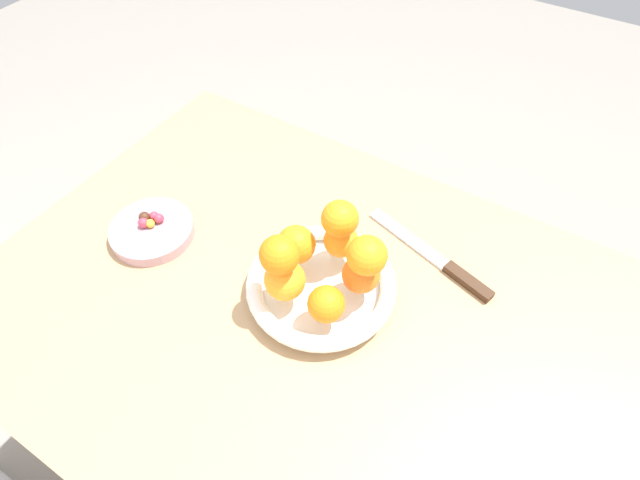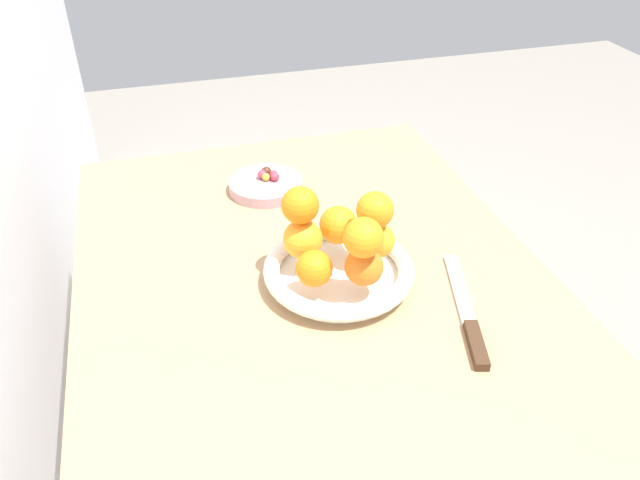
# 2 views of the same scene
# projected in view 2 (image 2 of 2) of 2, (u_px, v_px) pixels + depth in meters

# --- Properties ---
(dining_table) EXTENTS (1.10, 0.76, 0.74)m
(dining_table) POSITION_uv_depth(u_px,v_px,m) (321.00, 332.00, 1.04)
(dining_table) COLOR tan
(dining_table) RESTS_ON ground_plane
(fruit_bowl) EXTENTS (0.24, 0.24, 0.04)m
(fruit_bowl) POSITION_uv_depth(u_px,v_px,m) (339.00, 272.00, 0.99)
(fruit_bowl) COLOR white
(fruit_bowl) RESTS_ON dining_table
(candy_dish) EXTENTS (0.15, 0.15, 0.02)m
(candy_dish) POSITION_uv_depth(u_px,v_px,m) (266.00, 185.00, 1.24)
(candy_dish) COLOR #B28C99
(candy_dish) RESTS_ON dining_table
(orange_0) EXTENTS (0.06, 0.06, 0.06)m
(orange_0) POSITION_uv_depth(u_px,v_px,m) (303.00, 239.00, 0.98)
(orange_0) COLOR orange
(orange_0) RESTS_ON fruit_bowl
(orange_1) EXTENTS (0.06, 0.06, 0.06)m
(orange_1) POSITION_uv_depth(u_px,v_px,m) (314.00, 268.00, 0.92)
(orange_1) COLOR orange
(orange_1) RESTS_ON fruit_bowl
(orange_2) EXTENTS (0.06, 0.06, 0.06)m
(orange_2) POSITION_uv_depth(u_px,v_px,m) (364.00, 266.00, 0.93)
(orange_2) COLOR orange
(orange_2) RESTS_ON fruit_bowl
(orange_3) EXTENTS (0.06, 0.06, 0.06)m
(orange_3) POSITION_uv_depth(u_px,v_px,m) (377.00, 241.00, 0.98)
(orange_3) COLOR orange
(orange_3) RESTS_ON fruit_bowl
(orange_4) EXTENTS (0.06, 0.06, 0.06)m
(orange_4) POSITION_uv_depth(u_px,v_px,m) (338.00, 225.00, 1.01)
(orange_4) COLOR orange
(orange_4) RESTS_ON fruit_bowl
(orange_5) EXTENTS (0.06, 0.06, 0.06)m
(orange_5) POSITION_uv_depth(u_px,v_px,m) (375.00, 210.00, 0.95)
(orange_5) COLOR orange
(orange_5) RESTS_ON orange_3
(orange_6) EXTENTS (0.06, 0.06, 0.06)m
(orange_6) POSITION_uv_depth(u_px,v_px,m) (363.00, 238.00, 0.88)
(orange_6) COLOR orange
(orange_6) RESTS_ON orange_2
(orange_7) EXTENTS (0.06, 0.06, 0.06)m
(orange_7) POSITION_uv_depth(u_px,v_px,m) (300.00, 205.00, 0.95)
(orange_7) COLOR orange
(orange_7) RESTS_ON orange_0
(candy_ball_0) EXTENTS (0.02, 0.02, 0.02)m
(candy_ball_0) POSITION_uv_depth(u_px,v_px,m) (266.00, 177.00, 1.23)
(candy_ball_0) COLOR gold
(candy_ball_0) RESTS_ON candy_dish
(candy_ball_1) EXTENTS (0.02, 0.02, 0.02)m
(candy_ball_1) POSITION_uv_depth(u_px,v_px,m) (274.00, 174.00, 1.24)
(candy_ball_1) COLOR #C6384C
(candy_ball_1) RESTS_ON candy_dish
(candy_ball_2) EXTENTS (0.02, 0.02, 0.02)m
(candy_ball_2) POSITION_uv_depth(u_px,v_px,m) (266.00, 172.00, 1.25)
(candy_ball_2) COLOR #472819
(candy_ball_2) RESTS_ON candy_dish
(candy_ball_3) EXTENTS (0.02, 0.02, 0.02)m
(candy_ball_3) POSITION_uv_depth(u_px,v_px,m) (262.00, 175.00, 1.24)
(candy_ball_3) COLOR #C6384C
(candy_ball_3) RESTS_ON candy_dish
(candy_ball_4) EXTENTS (0.02, 0.02, 0.02)m
(candy_ball_4) POSITION_uv_depth(u_px,v_px,m) (276.00, 177.00, 1.23)
(candy_ball_4) COLOR #C6384C
(candy_ball_4) RESTS_ON candy_dish
(knife) EXTENTS (0.26, 0.09, 0.01)m
(knife) POSITION_uv_depth(u_px,v_px,m) (468.00, 317.00, 0.93)
(knife) COLOR #3F2819
(knife) RESTS_ON dining_table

